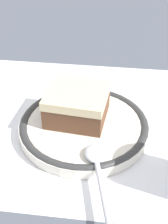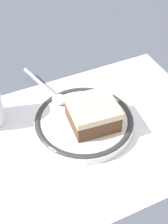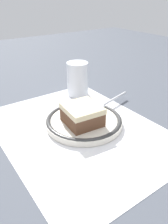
{
  "view_description": "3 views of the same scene",
  "coord_description": "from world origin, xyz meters",
  "px_view_note": "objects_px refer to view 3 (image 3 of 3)",
  "views": [
    {
      "loc": [
        0.06,
        -0.39,
        0.31
      ],
      "look_at": [
        0.01,
        -0.02,
        0.04
      ],
      "focal_mm": 53.06,
      "sensor_mm": 36.0,
      "label": 1
    },
    {
      "loc": [
        0.19,
        0.36,
        0.45
      ],
      "look_at": [
        0.01,
        -0.02,
        0.04
      ],
      "focal_mm": 51.92,
      "sensor_mm": 36.0,
      "label": 2
    },
    {
      "loc": [
        -0.37,
        0.25,
        0.29
      ],
      "look_at": [
        0.01,
        -0.02,
        0.04
      ],
      "focal_mm": 35.74,
      "sensor_mm": 36.0,
      "label": 3
    }
  ],
  "objects_px": {
    "cup": "(78,81)",
    "napkin": "(89,177)",
    "spoon": "(105,104)",
    "cake_slice": "(81,114)",
    "plate": "(84,121)"
  },
  "relations": [
    {
      "from": "cup",
      "to": "cake_slice",
      "type": "bearing_deg",
      "value": 148.51
    },
    {
      "from": "plate",
      "to": "cake_slice",
      "type": "height_order",
      "value": "cake_slice"
    },
    {
      "from": "cake_slice",
      "to": "spoon",
      "type": "bearing_deg",
      "value": -71.1
    },
    {
      "from": "plate",
      "to": "cake_slice",
      "type": "distance_m",
      "value": 0.03
    },
    {
      "from": "cup",
      "to": "napkin",
      "type": "distance_m",
      "value": 0.36
    },
    {
      "from": "cup",
      "to": "napkin",
      "type": "relative_size",
      "value": 0.93
    },
    {
      "from": "plate",
      "to": "cup",
      "type": "bearing_deg",
      "value": -29.07
    },
    {
      "from": "napkin",
      "to": "cake_slice",
      "type": "bearing_deg",
      "value": -29.98
    },
    {
      "from": "spoon",
      "to": "napkin",
      "type": "bearing_deg",
      "value": 133.94
    },
    {
      "from": "cup",
      "to": "spoon",
      "type": "bearing_deg",
      "value": 179.85
    },
    {
      "from": "cake_slice",
      "to": "napkin",
      "type": "bearing_deg",
      "value": 150.02
    },
    {
      "from": "napkin",
      "to": "spoon",
      "type": "bearing_deg",
      "value": -46.06
    },
    {
      "from": "cake_slice",
      "to": "cup",
      "type": "relative_size",
      "value": 0.89
    },
    {
      "from": "napkin",
      "to": "cup",
      "type": "bearing_deg",
      "value": -30.8
    },
    {
      "from": "spoon",
      "to": "napkin",
      "type": "relative_size",
      "value": 1.33
    }
  ]
}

